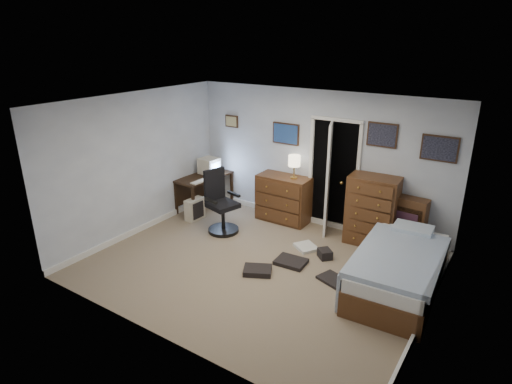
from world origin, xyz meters
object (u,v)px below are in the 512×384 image
at_px(low_dresser, 284,198).
at_px(bed, 398,269).
at_px(computer_desk, 201,183).
at_px(tall_dresser, 372,211).
at_px(office_chair, 221,208).

height_order(low_dresser, bed, low_dresser).
distance_m(computer_desk, bed, 4.36).
relative_size(computer_desk, low_dresser, 1.25).
bearing_deg(bed, computer_desk, 165.68).
height_order(computer_desk, tall_dresser, tall_dresser).
bearing_deg(computer_desk, tall_dresser, 9.53).
xyz_separation_m(low_dresser, tall_dresser, (1.72, -0.02, 0.15)).
relative_size(low_dresser, bed, 0.48).
distance_m(office_chair, low_dresser, 1.27).
height_order(computer_desk, office_chair, office_chair).
xyz_separation_m(office_chair, bed, (3.24, -0.16, -0.13)).
bearing_deg(low_dresser, office_chair, -124.62).
relative_size(tall_dresser, bed, 0.57).
height_order(low_dresser, tall_dresser, tall_dresser).
bearing_deg(bed, office_chair, 174.04).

